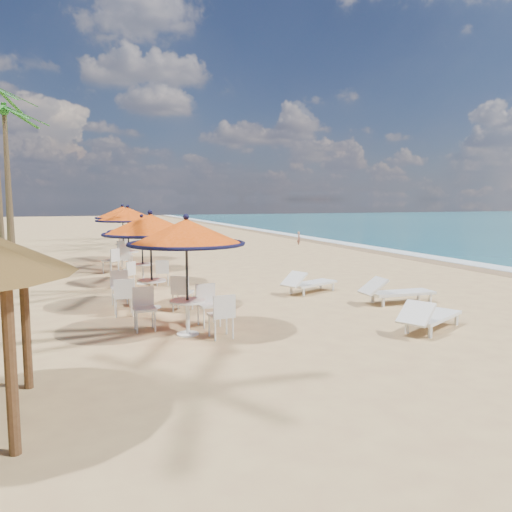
{
  "coord_description": "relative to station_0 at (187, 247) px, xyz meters",
  "views": [
    {
      "loc": [
        -7.26,
        -9.95,
        2.83
      ],
      "look_at": [
        -2.21,
        3.49,
        1.2
      ],
      "focal_mm": 35.0,
      "sensor_mm": 36.0,
      "label": 1
    }
  ],
  "objects": [
    {
      "name": "ground",
      "position": [
        4.98,
        -0.18,
        -1.86
      ],
      "size": [
        160.0,
        160.0,
        0.0
      ],
      "primitive_type": "plane",
      "color": "tan",
      "rests_on": "ground"
    },
    {
      "name": "foam_strip",
      "position": [
        14.28,
        9.82,
        -1.86
      ],
      "size": [
        1.2,
        140.0,
        0.04
      ],
      "primitive_type": "cube",
      "color": "white",
      "rests_on": "ground"
    },
    {
      "name": "wetsand_band",
      "position": [
        13.38,
        9.82,
        -1.86
      ],
      "size": [
        1.4,
        140.0,
        0.02
      ],
      "primitive_type": "cube",
      "color": "olive",
      "rests_on": "ground"
    },
    {
      "name": "station_0",
      "position": [
        0.0,
        0.0,
        0.0
      ],
      "size": [
        2.44,
        2.44,
        2.54
      ],
      "color": "black",
      "rests_on": "ground"
    },
    {
      "name": "station_1",
      "position": [
        -0.36,
        2.8,
        0.02
      ],
      "size": [
        2.46,
        2.46,
        2.57
      ],
      "color": "black",
      "rests_on": "ground"
    },
    {
      "name": "station_2",
      "position": [
        -0.01,
        6.68,
        -0.07
      ],
      "size": [
        2.25,
        2.25,
        2.35
      ],
      "color": "black",
      "rests_on": "ground"
    },
    {
      "name": "station_3",
      "position": [
        -0.12,
        10.32,
        0.06
      ],
      "size": [
        2.52,
        2.52,
        2.63
      ],
      "color": "black",
      "rests_on": "ground"
    },
    {
      "name": "station_4",
      "position": [
        0.07,
        13.74,
        0.14
      ],
      "size": [
        2.51,
        2.62,
        2.62
      ],
      "color": "black",
      "rests_on": "ground"
    },
    {
      "name": "lounger_near",
      "position": [
        4.91,
        -1.6,
        -1.52
      ],
      "size": [
        2.08,
        1.48,
        0.72
      ],
      "rotation": [
        0.0,
        0.0,
        0.47
      ],
      "color": "white",
      "rests_on": "ground"
    },
    {
      "name": "lounger_mid",
      "position": [
        5.96,
        1.05,
        -1.51
      ],
      "size": [
        2.11,
        0.77,
        0.74
      ],
      "rotation": [
        0.0,
        0.0,
        -0.06
      ],
      "color": "white",
      "rests_on": "ground"
    },
    {
      "name": "lounger_far",
      "position": [
        4.45,
        3.28,
        -1.53
      ],
      "size": [
        2.05,
        1.31,
        0.7
      ],
      "rotation": [
        0.0,
        0.0,
        0.39
      ],
      "color": "white",
      "rests_on": "ground"
    },
    {
      "name": "palm_6",
      "position": [
        -5.5,
        22.48,
        5.59
      ],
      "size": [
        5.0,
        5.0,
        8.18
      ],
      "color": "brown",
      "rests_on": "ground"
    },
    {
      "name": "person",
      "position": [
        11.06,
        17.79,
        -1.41
      ],
      "size": [
        0.3,
        0.37,
        0.9
      ],
      "primitive_type": "imported",
      "rotation": [
        0.0,
        0.0,
        1.31
      ],
      "color": "#9A614E",
      "rests_on": "ground"
    }
  ]
}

